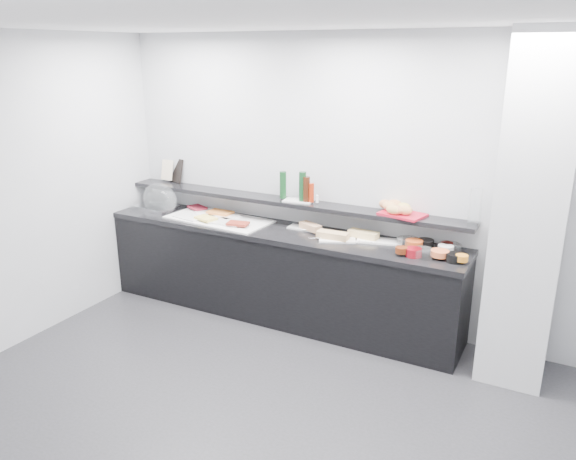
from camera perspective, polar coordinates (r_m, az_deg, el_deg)
The scene contains 58 objects.
ground at distance 4.15m, azimuth -4.08°, elevation -19.87°, with size 5.00×5.00×0.00m, color #2D2D30.
back_wall at distance 5.22m, azimuth 7.23°, elevation 4.59°, with size 5.00×0.02×2.70m, color #B5B8BC.
ceiling at distance 3.29m, azimuth -5.18°, elevation 20.70°, with size 5.00×5.00×0.00m, color white.
column at distance 4.58m, azimuth 23.41°, elevation 1.37°, with size 0.50×0.50×2.70m, color silver.
buffet_cabinet at distance 5.52m, azimuth -1.09°, elevation -4.61°, with size 3.60×0.60×0.85m, color black.
counter_top at distance 5.36m, azimuth -1.12°, elevation -0.17°, with size 3.62×0.62×0.05m, color black.
wall_shelf at distance 5.44m, azimuth -0.24°, elevation 2.89°, with size 3.60×0.25×0.04m, color black.
cloche_base at distance 6.21m, azimuth -13.33°, elevation 2.29°, with size 0.45×0.30×0.04m, color silver.
cloche_dome at distance 6.10m, azimuth -12.89°, elevation 3.07°, with size 0.45×0.30×0.34m, color white.
linen_runner at distance 5.69m, azimuth -7.07°, elevation 1.09°, with size 1.06×0.50×0.01m, color white.
platter_meat_a at distance 5.94m, azimuth -8.01°, elevation 1.93°, with size 0.27×0.18×0.01m, color white.
food_meat_a at distance 6.02m, azimuth -9.19°, elevation 2.28°, with size 0.21×0.13×0.02m, color maroon.
platter_salmon at distance 5.76m, azimuth -6.30°, elevation 1.50°, with size 0.29×0.19×0.01m, color white.
food_salmon at distance 5.81m, azimuth -6.90°, elevation 1.79°, with size 0.25×0.16×0.02m, color orange.
platter_cheese at distance 5.76m, azimuth -9.92°, elevation 1.33°, with size 0.30×0.20×0.01m, color white.
food_cheese at distance 5.62m, azimuth -8.34°, elevation 1.20°, with size 0.21×0.14×0.02m, color #F7DB60.
platter_meat_b at distance 5.53m, azimuth -6.19°, elevation 0.81°, with size 0.32×0.21×0.01m, color silver.
food_meat_b at distance 5.41m, azimuth -5.12°, elevation 0.67°, with size 0.20×0.13×0.02m, color maroon.
sandwich_plate_left at distance 5.36m, azimuth 1.72°, elevation 0.17°, with size 0.32×0.14×0.01m, color silver.
sandwich_food_left at distance 5.29m, azimuth 2.29°, elevation 0.34°, with size 0.23×0.09×0.06m, color tan.
tongs_left at distance 5.28m, azimuth 2.29°, elevation 0.04°, with size 0.01×0.01×0.16m, color silver.
sandwich_plate_mid at distance 5.05m, azimuth 5.03°, elevation -1.03°, with size 0.33×0.14×0.01m, color white.
sandwich_food_mid at distance 5.05m, azimuth 4.57°, elevation -0.53°, with size 0.28×0.11×0.06m, color tan.
tongs_mid at distance 5.05m, azimuth 3.06°, elevation -0.83°, with size 0.01×0.01×0.16m, color #A9AAB0.
sandwich_plate_right at distance 5.07m, azimuth 9.27°, elevation -1.11°, with size 0.40×0.17×0.01m, color white.
sandwich_food_right at distance 5.11m, azimuth 7.67°, elevation -0.42°, with size 0.27×0.10×0.06m, color #E6C278.
tongs_right at distance 5.00m, azimuth 8.10°, elevation -1.19°, with size 0.01×0.01×0.16m, color #BBBCC2.
bowl_glass_fruit at distance 5.00m, azimuth 12.10°, elevation -1.22°, with size 0.19×0.19×0.07m, color silver.
fill_glass_fruit at distance 4.95m, azimuth 12.69°, elevation -1.30°, with size 0.15×0.15×0.05m, color #CD4D1B.
bowl_black_jam at distance 5.00m, azimuth 13.80°, elevation -1.34°, with size 0.14×0.14×0.07m, color black.
fill_black_jam at distance 4.97m, azimuth 15.84°, elevation -1.48°, with size 0.10×0.10×0.05m, color #50100B.
bowl_glass_cream at distance 4.94m, azimuth 16.09°, elevation -1.75°, with size 0.19×0.19×0.07m, color white.
fill_glass_cream at distance 4.88m, azimuth 15.73°, elevation -1.80°, with size 0.13×0.13×0.05m, color white.
bowl_red_jam at distance 4.76m, azimuth 12.64°, elevation -2.22°, with size 0.14×0.14×0.07m, color maroon.
fill_red_jam at distance 4.75m, azimuth 11.45°, elevation -2.01°, with size 0.10×0.10×0.05m, color #57210C.
bowl_glass_salmon at distance 4.76m, azimuth 13.53°, elevation -2.28°, with size 0.17×0.17×0.07m, color white.
fill_glass_salmon at distance 4.75m, azimuth 15.18°, elevation -2.29°, with size 0.15×0.15×0.05m, color #DF6536.
bowl_black_fruit at distance 4.72m, azimuth 16.53°, elevation -2.71°, with size 0.14×0.14×0.07m, color black.
fill_black_fruit at distance 4.70m, azimuth 17.24°, elevation -2.73°, with size 0.10×0.10×0.05m, color orange.
framed_print at distance 6.27m, azimuth -11.25°, elevation 5.96°, with size 0.20×0.02×0.26m, color black.
print_art at distance 6.31m, azimuth -12.18°, elevation 5.98°, with size 0.16×0.00×0.22m, color beige.
condiment_tray at distance 5.38m, azimuth 1.08°, elevation 3.00°, with size 0.28×0.17×0.01m, color white.
bottle_green_a at distance 5.42m, azimuth -0.51°, elevation 4.61°, with size 0.06×0.06×0.26m, color #0F3918.
bottle_brown at distance 5.30m, azimuth 1.89°, elevation 4.16°, with size 0.06×0.06×0.24m, color #331509.
bottle_green_b at distance 5.32m, azimuth 1.48°, elevation 4.44°, with size 0.07×0.07×0.28m, color black.
bottle_hot at distance 5.29m, azimuth 2.39°, elevation 3.80°, with size 0.05×0.05×0.18m, color #9D240B.
shaker_salt at distance 5.31m, azimuth 2.45°, elevation 3.25°, with size 0.03×0.03×0.07m, color silver.
shaker_pepper at distance 5.28m, azimuth 2.99°, elevation 3.16°, with size 0.03×0.03×0.07m, color white.
bread_tray at distance 5.01m, azimuth 11.56°, elevation 1.57°, with size 0.37×0.26×0.02m, color #B11328.
bread_roll_nw at distance 5.12m, azimuth 9.85°, elevation 2.61°, with size 0.12×0.08×0.08m, color #C57F4B.
bread_roll_n at distance 5.14m, azimuth 10.81°, elevation 2.61°, with size 0.13×0.08×0.08m, color #C9834D.
bread_roll_ne at distance 5.05m, azimuth 11.68°, elevation 2.29°, with size 0.13×0.08×0.08m, color gold.
bread_roll_sw at distance 4.95m, azimuth 10.67°, elevation 2.03°, with size 0.14×0.09×0.08m, color tan.
bread_roll_s at distance 4.96m, azimuth 10.90°, elevation 2.05°, with size 0.15×0.10×0.08m, color #BA7647.
bread_roll_se at distance 4.95m, azimuth 11.79°, elevation 1.96°, with size 0.13×0.08×0.08m, color #C7864B.
bread_roll_midw at distance 5.06m, azimuth 10.33°, elevation 2.39°, with size 0.14×0.09×0.08m, color tan.
bread_roll_mide at distance 4.96m, azimuth 11.80°, elevation 2.01°, with size 0.14×0.09×0.08m, color gold.
carafe at distance 4.88m, azimuth 18.48°, elevation 2.26°, with size 0.10×0.10×0.30m, color white.
Camera 1 is at (1.77, -2.76, 2.53)m, focal length 35.00 mm.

